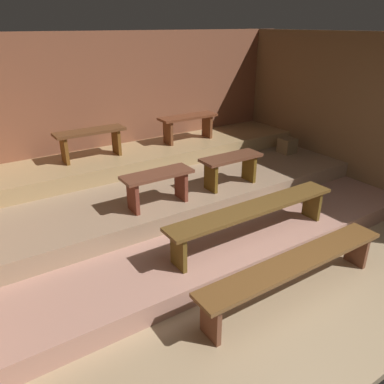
% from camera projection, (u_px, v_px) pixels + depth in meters
% --- Properties ---
extents(ground, '(6.43, 5.35, 0.08)m').
position_uv_depth(ground, '(205.00, 234.00, 5.18)').
color(ground, '#9C8362').
extents(wall_back, '(6.43, 0.06, 2.50)m').
position_uv_depth(wall_back, '(129.00, 110.00, 6.41)').
color(wall_back, brown).
rests_on(wall_back, ground).
extents(wall_right, '(0.06, 5.35, 2.50)m').
position_uv_depth(wall_right, '(351.00, 115.00, 6.08)').
color(wall_right, brown).
rests_on(wall_right, ground).
extents(platform_lower, '(5.63, 3.44, 0.24)m').
position_uv_depth(platform_lower, '(184.00, 209.00, 5.54)').
color(platform_lower, '#A87A69').
rests_on(platform_lower, ground).
extents(platform_middle, '(5.63, 2.39, 0.24)m').
position_uv_depth(platform_middle, '(166.00, 182.00, 5.84)').
color(platform_middle, '#957A5F').
rests_on(platform_middle, platform_lower).
extents(platform_upper, '(5.63, 1.05, 0.24)m').
position_uv_depth(platform_upper, '(145.00, 156.00, 6.26)').
color(platform_upper, tan).
rests_on(platform_upper, platform_middle).
extents(bench_floor_center, '(2.34, 0.33, 0.44)m').
position_uv_depth(bench_floor_center, '(295.00, 266.00, 3.81)').
color(bench_floor_center, brown).
rests_on(bench_floor_center, ground).
extents(bench_lower_center, '(2.29, 0.33, 0.44)m').
position_uv_depth(bench_lower_center, '(254.00, 212.00, 4.38)').
color(bench_lower_center, brown).
rests_on(bench_lower_center, platform_lower).
extents(bench_middle_left, '(0.91, 0.33, 0.44)m').
position_uv_depth(bench_middle_left, '(158.00, 182.00, 4.72)').
color(bench_middle_left, brown).
rests_on(bench_middle_left, platform_middle).
extents(bench_middle_right, '(0.91, 0.33, 0.44)m').
position_uv_depth(bench_middle_right, '(231.00, 164.00, 5.31)').
color(bench_middle_right, brown).
rests_on(bench_middle_right, platform_middle).
extents(bench_upper_left, '(1.05, 0.33, 0.44)m').
position_uv_depth(bench_upper_left, '(90.00, 138.00, 5.67)').
color(bench_upper_left, '#56321A').
rests_on(bench_upper_left, platform_upper).
extents(bench_upper_right, '(1.05, 0.33, 0.44)m').
position_uv_depth(bench_upper_right, '(188.00, 122.00, 6.55)').
color(bench_upper_right, brown).
rests_on(bench_upper_right, platform_upper).
extents(wooden_crate_middle, '(0.26, 0.26, 0.26)m').
position_uv_depth(wooden_crate_middle, '(287.00, 146.00, 6.75)').
color(wooden_crate_middle, brown).
rests_on(wooden_crate_middle, platform_middle).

